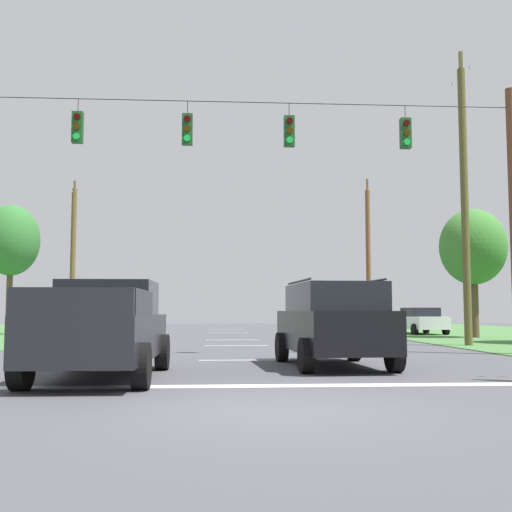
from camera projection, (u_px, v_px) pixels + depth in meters
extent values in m
plane|color=#47474C|center=(275.00, 410.00, 8.60)|extent=(120.00, 120.00, 0.00)
cube|color=white|center=(261.00, 386.00, 11.31)|extent=(14.88, 0.45, 0.01)
cube|color=white|center=(245.00, 360.00, 17.27)|extent=(2.50, 0.15, 0.01)
cube|color=white|center=(236.00, 345.00, 24.54)|extent=(2.50, 0.15, 0.01)
cube|color=white|center=(233.00, 340.00, 29.40)|extent=(2.50, 0.15, 0.01)
cube|color=white|center=(228.00, 333.00, 38.97)|extent=(2.50, 0.15, 0.01)
cube|color=white|center=(226.00, 329.00, 46.14)|extent=(2.50, 0.15, 0.01)
cylinder|color=black|center=(241.00, 102.00, 19.55)|extent=(17.04, 0.02, 0.02)
cylinder|color=black|center=(78.00, 105.00, 19.22)|extent=(0.02, 0.02, 0.41)
cube|color=#19471E|center=(78.00, 128.00, 19.16)|extent=(0.32, 0.24, 0.95)
cylinder|color=#310503|center=(77.00, 117.00, 19.05)|extent=(0.20, 0.04, 0.20)
cylinder|color=#352203|center=(77.00, 126.00, 19.02)|extent=(0.20, 0.04, 0.20)
cylinder|color=green|center=(76.00, 136.00, 18.99)|extent=(0.20, 0.04, 0.20)
cylinder|color=black|center=(188.00, 108.00, 19.43)|extent=(0.02, 0.02, 0.41)
cube|color=#19471E|center=(187.00, 129.00, 19.37)|extent=(0.32, 0.24, 0.95)
cylinder|color=#310503|center=(187.00, 119.00, 19.25)|extent=(0.20, 0.04, 0.20)
cylinder|color=#352203|center=(187.00, 128.00, 19.23)|extent=(0.20, 0.04, 0.20)
cylinder|color=green|center=(187.00, 138.00, 19.20)|extent=(0.20, 0.04, 0.20)
cylinder|color=black|center=(289.00, 110.00, 19.63)|extent=(0.02, 0.02, 0.41)
cube|color=#19471E|center=(289.00, 131.00, 19.57)|extent=(0.32, 0.24, 0.95)
cylinder|color=#310503|center=(290.00, 121.00, 19.45)|extent=(0.20, 0.04, 0.20)
cylinder|color=#352203|center=(290.00, 130.00, 19.43)|extent=(0.20, 0.04, 0.20)
cylinder|color=green|center=(290.00, 140.00, 19.40)|extent=(0.20, 0.04, 0.20)
cylinder|color=black|center=(405.00, 112.00, 19.86)|extent=(0.02, 0.02, 0.41)
cube|color=#19471E|center=(405.00, 133.00, 19.80)|extent=(0.32, 0.24, 0.95)
cylinder|color=#310503|center=(407.00, 123.00, 19.69)|extent=(0.20, 0.04, 0.20)
cylinder|color=#352203|center=(407.00, 132.00, 19.66)|extent=(0.20, 0.04, 0.20)
cylinder|color=green|center=(407.00, 142.00, 19.63)|extent=(0.20, 0.04, 0.20)
cube|color=black|center=(103.00, 337.00, 12.58)|extent=(2.08, 5.43, 0.85)
cube|color=black|center=(109.00, 298.00, 13.30)|extent=(1.88, 1.93, 0.70)
cube|color=black|center=(35.00, 303.00, 11.25)|extent=(0.14, 2.38, 0.45)
cube|color=black|center=(142.00, 303.00, 11.34)|extent=(0.14, 2.38, 0.45)
cube|color=black|center=(71.00, 302.00, 10.00)|extent=(1.96, 0.13, 0.45)
cylinder|color=black|center=(73.00, 352.00, 14.33)|extent=(0.29, 0.80, 0.80)
cylinder|color=black|center=(162.00, 352.00, 14.42)|extent=(0.29, 0.80, 0.80)
cylinder|color=black|center=(21.00, 367.00, 10.67)|extent=(0.29, 0.80, 0.80)
cylinder|color=black|center=(141.00, 366.00, 10.77)|extent=(0.29, 0.80, 0.80)
cube|color=black|center=(332.00, 331.00, 15.35)|extent=(2.22, 4.90, 0.95)
cube|color=black|center=(334.00, 297.00, 15.27)|extent=(1.98, 3.30, 0.65)
cylinder|color=black|center=(299.00, 282.00, 15.20)|extent=(0.21, 2.72, 0.05)
cylinder|color=black|center=(368.00, 282.00, 15.41)|extent=(0.21, 2.72, 0.05)
cylinder|color=black|center=(282.00, 347.00, 16.81)|extent=(0.30, 0.77, 0.76)
cylinder|color=black|center=(354.00, 347.00, 17.04)|extent=(0.30, 0.77, 0.76)
cylinder|color=black|center=(306.00, 356.00, 13.58)|extent=(0.30, 0.77, 0.76)
cylinder|color=black|center=(395.00, 355.00, 13.82)|extent=(0.30, 0.77, 0.76)
cube|color=silver|center=(420.00, 323.00, 36.54)|extent=(2.05, 4.40, 0.70)
cube|color=black|center=(420.00, 312.00, 36.60)|extent=(1.74, 2.19, 0.50)
cylinder|color=black|center=(397.00, 328.00, 37.81)|extent=(0.26, 0.65, 0.64)
cylinder|color=black|center=(426.00, 328.00, 38.03)|extent=(0.26, 0.65, 0.64)
cylinder|color=black|center=(415.00, 329.00, 35.00)|extent=(0.26, 0.65, 0.64)
cylinder|color=black|center=(446.00, 329.00, 35.22)|extent=(0.26, 0.65, 0.64)
cylinder|color=brown|center=(465.00, 205.00, 24.66)|extent=(0.30, 0.30, 10.85)
cube|color=brown|center=(461.00, 79.00, 25.09)|extent=(0.12, 0.12, 2.21)
cylinder|color=#B2B7BC|center=(453.00, 84.00, 25.98)|extent=(0.08, 0.08, 0.12)
cylinder|color=#B2B7BC|center=(470.00, 67.00, 24.22)|extent=(0.08, 0.08, 0.12)
cylinder|color=brown|center=(368.00, 261.00, 40.27)|extent=(0.30, 0.30, 9.00)
cube|color=brown|center=(367.00, 197.00, 40.62)|extent=(0.12, 0.12, 2.29)
cylinder|color=#B2B7BC|center=(364.00, 197.00, 41.54)|extent=(0.08, 0.08, 0.12)
cylinder|color=#B2B7BC|center=(371.00, 192.00, 39.72)|extent=(0.08, 0.08, 0.12)
cylinder|color=brown|center=(73.00, 260.00, 39.08)|extent=(0.32, 0.32, 8.87)
cube|color=brown|center=(74.00, 195.00, 39.42)|extent=(0.12, 0.12, 1.85)
cylinder|color=#B2B7BC|center=(77.00, 196.00, 40.17)|extent=(0.08, 0.08, 0.12)
cylinder|color=#B2B7BC|center=(72.00, 191.00, 38.70)|extent=(0.08, 0.08, 0.12)
cylinder|color=brown|center=(475.00, 303.00, 31.48)|extent=(0.38, 0.38, 3.48)
ellipsoid|color=#3B792F|center=(473.00, 247.00, 31.72)|extent=(3.28, 3.28, 3.78)
cylinder|color=brown|center=(9.00, 297.00, 35.22)|extent=(0.33, 0.33, 4.18)
ellipsoid|color=#306E2F|center=(11.00, 240.00, 35.50)|extent=(3.12, 3.12, 3.96)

